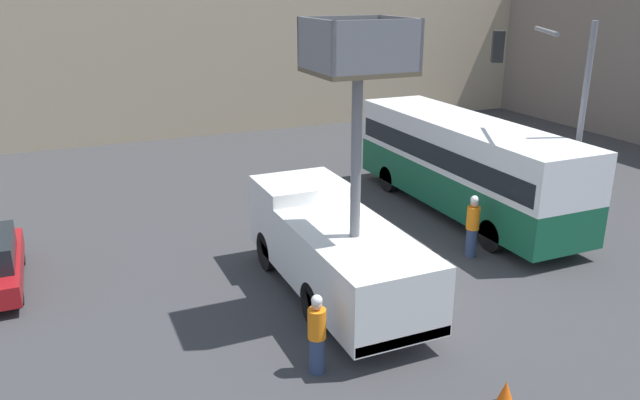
% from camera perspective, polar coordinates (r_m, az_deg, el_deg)
% --- Properties ---
extents(ground_plane, '(120.00, 120.00, 0.00)m').
position_cam_1_polar(ground_plane, '(17.12, 5.29, -7.53)').
color(ground_plane, '#38383A').
extents(utility_truck, '(2.33, 6.80, 7.01)m').
position_cam_1_polar(utility_truck, '(15.73, 1.28, -3.86)').
color(utility_truck, silver).
rests_on(utility_truck, ground_plane).
extents(city_bus, '(2.60, 10.18, 3.28)m').
position_cam_1_polar(city_bus, '(22.09, 13.06, 3.55)').
color(city_bus, '#145638').
rests_on(city_bus, ground_plane).
extents(traffic_light_pole, '(2.60, 2.35, 6.68)m').
position_cam_1_polar(traffic_light_pole, '(20.04, 20.55, 8.65)').
color(traffic_light_pole, slate).
rests_on(traffic_light_pole, ground_plane).
extents(road_worker_near_truck, '(0.38, 0.38, 1.79)m').
position_cam_1_polar(road_worker_near_truck, '(13.02, -0.29, -12.19)').
color(road_worker_near_truck, navy).
rests_on(road_worker_near_truck, ground_plane).
extents(road_worker_directing, '(0.38, 0.38, 1.90)m').
position_cam_1_polar(road_worker_directing, '(18.80, 13.77, -2.33)').
color(road_worker_directing, navy).
rests_on(road_worker_directing, ground_plane).
extents(traffic_cone_near_truck, '(0.53, 0.53, 0.61)m').
position_cam_1_polar(traffic_cone_near_truck, '(12.85, 16.58, -16.81)').
color(traffic_cone_near_truck, black).
rests_on(traffic_cone_near_truck, ground_plane).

